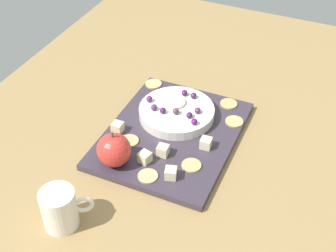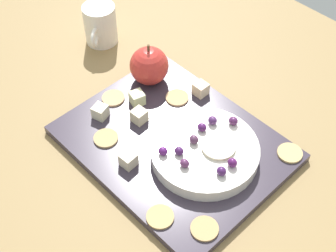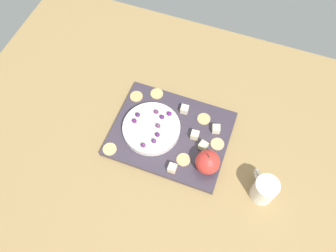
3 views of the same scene
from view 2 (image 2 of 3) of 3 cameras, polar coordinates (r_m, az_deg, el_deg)
The scene contains 27 objects.
table at distance 87.86cm, azimuth 0.29°, elevation -2.58°, with size 145.31×101.69×4.88cm, color olive.
platter at distance 84.34cm, azimuth 0.71°, elevation -2.07°, with size 36.64×28.93×1.58cm, color #372F3C.
serving_dish at distance 80.91cm, azimuth 4.35°, elevation -3.02°, with size 18.22×18.22×2.41cm, color silver.
apple_whole at distance 91.71cm, azimuth -2.24°, elevation 7.13°, with size 7.41×7.41×7.41cm, color red.
apple_stem at distance 88.90cm, azimuth -2.33°, elevation 9.20°, with size 0.50×0.50×1.20cm, color brown.
cheese_cube_0 at distance 89.12cm, azimuth -3.66°, elevation 3.30°, with size 2.40×2.40×2.40cm, color beige.
cheese_cube_1 at distance 86.05cm, azimuth -3.42°, elevation 1.21°, with size 2.40×2.40×2.40cm, color beige.
cheese_cube_2 at distance 90.84cm, azimuth 3.88°, elevation 4.39°, with size 2.40×2.40×2.40cm, color beige.
cheese_cube_3 at distance 80.01cm, azimuth -4.81°, elevation -3.89°, with size 2.40×2.40×2.40cm, color beige.
cheese_cube_4 at distance 87.45cm, azimuth -8.01°, elevation 1.70°, with size 2.40×2.40×2.40cm, color beige.
cracker_0 at distance 74.81cm, azimuth -0.94°, elevation -10.68°, with size 4.30×4.30×0.40cm, color tan.
cracker_1 at distance 84.32cm, azimuth 14.19°, elevation -3.11°, with size 4.30×4.30×0.40cm, color tan.
cracker_2 at distance 84.49cm, azimuth -7.35°, elevation -1.44°, with size 4.30×4.30×0.40cm, color tan.
cracker_3 at distance 90.94cm, azimuth -6.48°, elevation 3.31°, with size 4.30×4.30×0.40cm, color tan.
cracker_4 at distance 74.00cm, azimuth 4.34°, elevation -11.99°, with size 4.30×4.30×0.40cm, color tan.
cracker_5 at distance 90.43cm, azimuth 1.08°, elevation 3.36°, with size 4.30×4.30×0.40cm, color tan.
grape_0 at distance 82.90cm, azimuth 5.28°, elevation 0.66°, with size 1.62×1.46×1.49cm, color #4F295E.
grape_1 at distance 78.36cm, azimuth 1.32°, elevation -2.96°, with size 1.62×1.46×1.38cm, color #401B4E.
grape_2 at distance 76.31cm, azimuth 6.33°, elevation -5.33°, with size 1.62×1.46×1.47cm, color #421C53.
grape_3 at distance 81.77cm, azimuth 4.04°, elevation -0.16°, with size 1.62×1.46×1.40cm, color #471951.
grape_4 at distance 83.21cm, azimuth 7.71°, elevation 0.59°, with size 1.62×1.46×1.51cm, color #552454.
grape_5 at distance 76.85cm, azimuth 1.97°, elevation -4.42°, with size 1.62×1.46×1.43cm, color #57294F.
grape_6 at distance 78.30cm, azimuth -0.60°, elevation -2.99°, with size 1.62×1.46×1.42cm, color #521962.
grape_7 at distance 77.47cm, azimuth 7.61°, elevation -4.32°, with size 1.62×1.46×1.53cm, color #541958.
grape_8 at distance 79.77cm, azimuth 2.94°, elevation -1.69°, with size 1.62×1.46×1.53cm, color #54304C.
apple_slice_0 at distance 79.83cm, azimuth 5.98°, elevation -2.44°, with size 5.65×5.65×0.60cm, color beige.
cup at distance 104.08cm, azimuth -8.02°, elevation 11.78°, with size 7.71×8.92×8.53cm.
Camera 2 is at (39.19, -38.31, 71.11)cm, focal length 51.62 mm.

